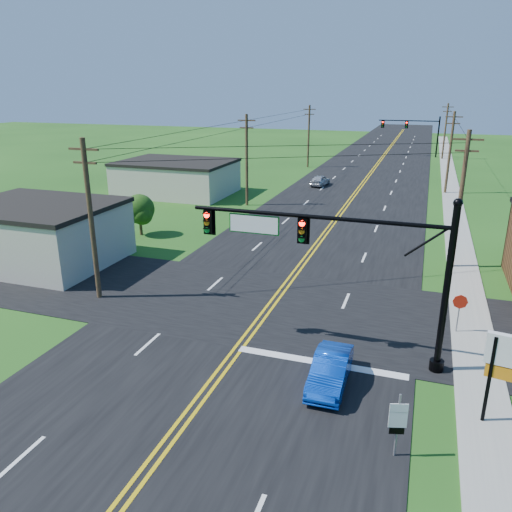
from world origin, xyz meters
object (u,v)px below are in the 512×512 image
at_px(blue_car, 330,371).
at_px(signal_mast_main, 337,254).
at_px(signal_mast_far, 412,130).
at_px(route_sign, 398,421).
at_px(stop_sign, 460,306).

bearing_deg(blue_car, signal_mast_main, 97.63).
distance_m(signal_mast_far, route_sign, 78.08).
bearing_deg(signal_mast_far, signal_mast_main, -90.08).
xyz_separation_m(signal_mast_main, stop_sign, (5.40, 3.98, -3.29)).
bearing_deg(signal_mast_far, blue_car, -89.79).
xyz_separation_m(signal_mast_main, signal_mast_far, (0.10, 72.00, -0.20)).
relative_size(route_sign, stop_sign, 1.16).
xyz_separation_m(blue_car, route_sign, (2.79, -3.43, 0.73)).
bearing_deg(blue_car, signal_mast_far, 89.50).
height_order(signal_mast_main, signal_mast_far, same).
xyz_separation_m(blue_car, stop_sign, (5.03, 6.51, 0.81)).
bearing_deg(stop_sign, signal_mast_far, 87.77).
distance_m(signal_mast_far, stop_sign, 68.30).
bearing_deg(route_sign, stop_sign, 61.23).
height_order(signal_mast_main, stop_sign, signal_mast_main).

